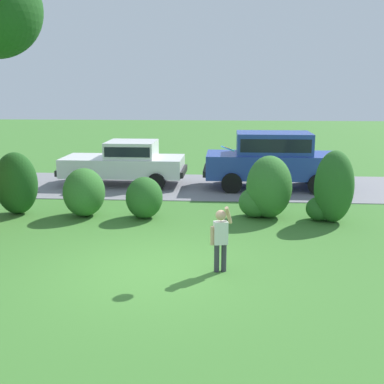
{
  "coord_description": "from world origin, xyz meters",
  "views": [
    {
      "loc": [
        1.38,
        -8.66,
        3.49
      ],
      "look_at": [
        0.67,
        2.03,
        1.1
      ],
      "focal_mm": 45.12,
      "sensor_mm": 36.0,
      "label": 1
    }
  ],
  "objects": [
    {
      "name": "shrub_centre_left",
      "position": [
        -2.36,
        3.8,
        0.65
      ],
      "size": [
        1.11,
        1.24,
        1.31
      ],
      "color": "#33702B",
      "rests_on": "ground"
    },
    {
      "name": "shrub_centre_right",
      "position": [
        2.53,
        4.02,
        0.75
      ],
      "size": [
        1.41,
        1.42,
        1.66
      ],
      "color": "#33702B",
      "rests_on": "ground"
    },
    {
      "name": "parked_suv",
      "position": [
        3.06,
        7.75,
        1.08
      ],
      "size": [
        4.71,
        2.12,
        1.92
      ],
      "color": "#28429E",
      "rests_on": "ground"
    },
    {
      "name": "ground_plane",
      "position": [
        0.0,
        0.0,
        0.0
      ],
      "size": [
        80.0,
        80.0,
        0.0
      ],
      "primitive_type": "plane",
      "color": "#3D752D"
    },
    {
      "name": "shrub_centre",
      "position": [
        -0.71,
        3.7,
        0.55
      ],
      "size": [
        0.98,
        1.05,
        1.11
      ],
      "color": "#286023",
      "rests_on": "ground"
    },
    {
      "name": "parked_sedan",
      "position": [
        -2.06,
        7.99,
        0.85
      ],
      "size": [
        4.42,
        2.13,
        1.56
      ],
      "color": "white",
      "rests_on": "ground"
    },
    {
      "name": "shrub_near_tree",
      "position": [
        -4.27,
        3.89,
        0.86
      ],
      "size": [
        1.17,
        0.95,
        1.71
      ],
      "color": "#1E511C",
      "rests_on": "ground"
    },
    {
      "name": "driveway_strip",
      "position": [
        0.0,
        7.83,
        0.01
      ],
      "size": [
        28.0,
        4.4,
        0.02
      ],
      "primitive_type": "cube",
      "color": "slate",
      "rests_on": "ground"
    },
    {
      "name": "child_thrower",
      "position": [
        1.34,
        0.03,
        0.72
      ],
      "size": [
        0.42,
        0.33,
        1.29
      ],
      "color": "#383842",
      "rests_on": "ground"
    },
    {
      "name": "frisbee",
      "position": [
        1.45,
        0.53,
        2.3
      ],
      "size": [
        0.28,
        0.28,
        0.14
      ],
      "color": "#337FDB"
    },
    {
      "name": "shrub_far_end",
      "position": [
        4.17,
        3.66,
        0.85
      ],
      "size": [
        1.16,
        1.07,
        1.87
      ],
      "color": "#286023",
      "rests_on": "ground"
    }
  ]
}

